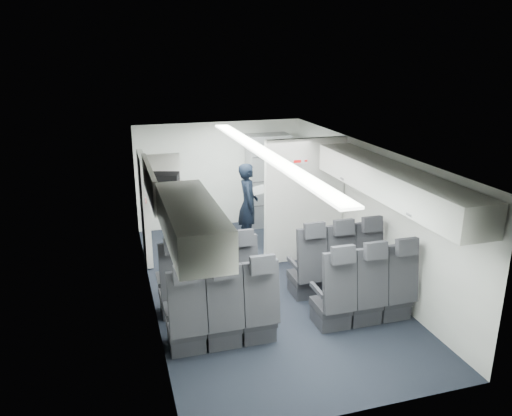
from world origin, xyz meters
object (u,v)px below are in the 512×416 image
seat_row_front (274,276)px  seat_row_mid (297,305)px  carry_on_bag (164,182)px  flight_attendant (248,204)px  boarding_door (145,207)px  galley_unit (268,180)px

seat_row_front → seat_row_mid: (0.00, -0.90, 0.00)m
seat_row_mid → carry_on_bag: carry_on_bag is taller
seat_row_front → seat_row_mid: same height
flight_attendant → seat_row_mid: bearing=-172.8°
flight_attendant → carry_on_bag: (-1.70, -1.78, 1.01)m
boarding_door → seat_row_front: bearing=-51.8°
seat_row_front → flight_attendant: size_ratio=2.14×
seat_row_front → seat_row_mid: bearing=-90.0°
boarding_door → carry_on_bag: bearing=-83.0°
seat_row_mid → galley_unit: bearing=77.1°
galley_unit → carry_on_bag: (-2.40, -2.74, 0.84)m
galley_unit → seat_row_mid: bearing=-102.9°
carry_on_bag → galley_unit: bearing=64.8°
seat_row_front → carry_on_bag: size_ratio=8.30×
seat_row_mid → seat_row_front: bearing=90.0°
carry_on_bag → seat_row_mid: bearing=-28.4°
carry_on_bag → boarding_door: bearing=113.0°
galley_unit → carry_on_bag: size_ratio=4.74×
seat_row_mid → galley_unit: size_ratio=1.75×
boarding_door → galley_unit: bearing=24.3°
boarding_door → flight_attendant: boarding_door is taller
seat_row_mid → boarding_door: boarding_door is taller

